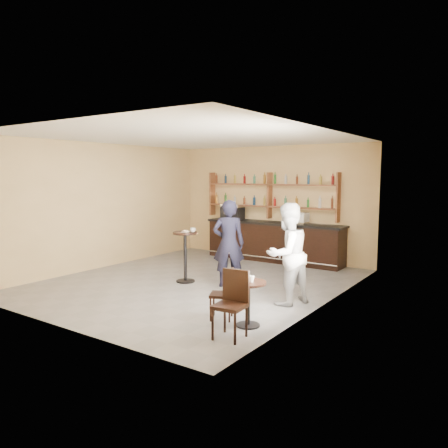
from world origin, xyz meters
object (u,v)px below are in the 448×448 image
Objects in this scene: espresso_machine at (232,212)px; man_main at (229,243)px; cafe_table at (248,304)px; chair_south at (230,305)px; pedestal_table at (185,257)px; chair_west at (221,294)px; pastry_case at (298,218)px; patron_second at (287,254)px; bar_counter at (274,242)px.

man_main is (1.90, -3.04, -0.38)m from espresso_machine.
chair_south reaches higher than cafe_table.
pedestal_table reaches higher than cafe_table.
cafe_table is at bearing -55.04° from espresso_machine.
chair_west is (-0.55, 0.05, 0.06)m from cafe_table.
pedestal_table reaches higher than chair_west.
pastry_case is 3.78m from patron_second.
patron_second is (-0.09, 2.04, 0.44)m from chair_south.
man_main is 1.87× the size of chair_south.
man_main reaches higher than chair_south.
patron_second is at bearing -45.66° from espresso_machine.
pedestal_table reaches higher than chair_south.
cafe_table is (3.55, -4.94, -0.95)m from espresso_machine.
man_main is 2.58m from cafe_table.
espresso_machine is 0.33× the size of man_main.
espresso_machine is at bearing 172.24° from pastry_case.
pedestal_table is 1.33× the size of chair_west.
patron_second is (2.63, -0.24, 0.38)m from pedestal_table.
chair_west is (3.00, -4.89, -0.89)m from espresso_machine.
espresso_machine is at bearing -92.36° from man_main.
man_main is (0.52, -3.04, 0.39)m from bar_counter.
bar_counter is 4.12m from patron_second.
bar_counter is 3.11m from man_main.
man_main reaches higher than chair_west.
patron_second reaches higher than pedestal_table.
pedestal_table is 0.60× the size of man_main.
espresso_machine is at bearing 117.57° from chair_south.
bar_counter is 1.58m from espresso_machine.
espresso_machine is 4.97m from patron_second.
bar_counter is at bearing 81.40° from pedestal_table.
chair_west is at bearing 174.81° from cafe_table.
pastry_case reaches higher than cafe_table.
chair_west is at bearing -71.67° from bar_counter.
espresso_machine is at bearing -114.63° from patron_second.
espresso_machine is 2.11m from pastry_case.
pastry_case is at bearing -137.87° from patron_second.
man_main reaches higher than cafe_table.
chair_south is (0.60, -0.65, 0.08)m from chair_west.
pedestal_table is 0.60× the size of patron_second.
bar_counter is 5.97m from chair_south.
espresso_machine reaches higher than bar_counter.
pedestal_table is 1.10m from man_main.
espresso_machine is 0.86× the size of cafe_table.
chair_west is (2.11, -1.63, -0.14)m from pedestal_table.
man_main is at bearing -85.75° from patron_second.
chair_west is at bearing -37.56° from pedestal_table.
pedestal_table reaches higher than bar_counter.
man_main is 0.99× the size of patron_second.
pastry_case is at bearing -128.28° from man_main.
pastry_case reaches higher than pedestal_table.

